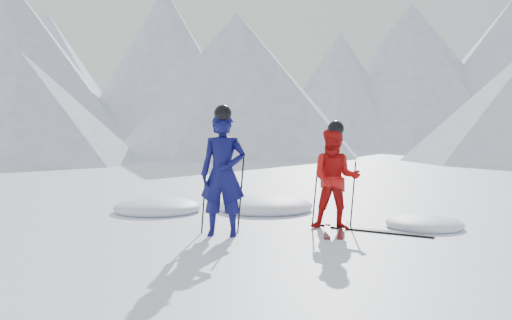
{
  "coord_description": "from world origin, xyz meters",
  "views": [
    {
      "loc": [
        -1.52,
        -8.08,
        1.55
      ],
      "look_at": [
        -1.84,
        0.5,
        1.1
      ],
      "focal_mm": 38.0,
      "sensor_mm": 36.0,
      "label": 1
    }
  ],
  "objects": [
    {
      "name": "ground",
      "position": [
        0.0,
        0.0,
        0.0
      ],
      "size": [
        160.0,
        160.0,
        0.0
      ],
      "primitive_type": "plane",
      "color": "white",
      "rests_on": "ground"
    },
    {
      "name": "mountain_range",
      "position": [
        5.71,
        35.31,
        6.72
      ],
      "size": [
        106.15,
        62.94,
        15.53
      ],
      "color": "#B2BCD1",
      "rests_on": "ground"
    },
    {
      "name": "skier_blue",
      "position": [
        -2.31,
        -0.1,
        0.92
      ],
      "size": [
        0.7,
        0.49,
        1.84
      ],
      "primitive_type": "imported",
      "rotation": [
        0.0,
        0.0,
        -0.07
      ],
      "color": "#0B0D47",
      "rests_on": "ground"
    },
    {
      "name": "skier_red",
      "position": [
        -0.58,
        0.49,
        0.81
      ],
      "size": [
        0.86,
        0.71,
        1.62
      ],
      "primitive_type": "imported",
      "rotation": [
        0.0,
        0.0,
        -0.13
      ],
      "color": "#B6100E",
      "rests_on": "ground"
    },
    {
      "name": "pole_blue_left",
      "position": [
        -2.61,
        0.05,
        0.61
      ],
      "size": [
        0.12,
        0.09,
        1.22
      ],
      "primitive_type": "cylinder",
      "rotation": [
        0.05,
        0.08,
        0.0
      ],
      "color": "black",
      "rests_on": "ground"
    },
    {
      "name": "pole_blue_right",
      "position": [
        -2.06,
        0.15,
        0.61
      ],
      "size": [
        0.12,
        0.07,
        1.22
      ],
      "primitive_type": "cylinder",
      "rotation": [
        -0.04,
        0.08,
        0.0
      ],
      "color": "black",
      "rests_on": "ground"
    },
    {
      "name": "pole_red_left",
      "position": [
        -0.88,
        0.74,
        0.54
      ],
      "size": [
        0.11,
        0.09,
        1.07
      ],
      "primitive_type": "cylinder",
      "rotation": [
        0.06,
        0.08,
        0.0
      ],
      "color": "black",
      "rests_on": "ground"
    },
    {
      "name": "pole_red_right",
      "position": [
        -0.28,
        0.64,
        0.54
      ],
      "size": [
        0.11,
        0.08,
        1.08
      ],
      "primitive_type": "cylinder",
      "rotation": [
        -0.05,
        0.08,
        0.0
      ],
      "color": "black",
      "rests_on": "ground"
    },
    {
      "name": "ski_worn_left",
      "position": [
        -0.7,
        0.49,
        0.01
      ],
      "size": [
        0.26,
        1.7,
        0.03
      ],
      "primitive_type": "cube",
      "rotation": [
        0.0,
        0.0,
        -0.1
      ],
      "color": "black",
      "rests_on": "ground"
    },
    {
      "name": "ski_worn_right",
      "position": [
        -0.46,
        0.49,
        0.01
      ],
      "size": [
        0.37,
        1.69,
        0.03
      ],
      "primitive_type": "cube",
      "rotation": [
        0.0,
        0.0,
        -0.17
      ],
      "color": "black",
      "rests_on": "ground"
    },
    {
      "name": "ski_loose_a",
      "position": [
        -0.06,
        0.38,
        0.01
      ],
      "size": [
        1.5,
        0.97,
        0.03
      ],
      "primitive_type": "cube",
      "rotation": [
        0.0,
        0.0,
        1.02
      ],
      "color": "black",
      "rests_on": "ground"
    },
    {
      "name": "ski_loose_b",
      "position": [
        0.04,
        0.23,
        0.01
      ],
      "size": [
        1.52,
        0.92,
        0.03
      ],
      "primitive_type": "cube",
      "rotation": [
        0.0,
        0.0,
        1.06
      ],
      "color": "black",
      "rests_on": "ground"
    },
    {
      "name": "snow_lumps",
      "position": [
        -1.49,
        1.67,
        0.0
      ],
      "size": [
        7.58,
        5.4,
        0.42
      ],
      "color": "white",
      "rests_on": "ground"
    }
  ]
}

